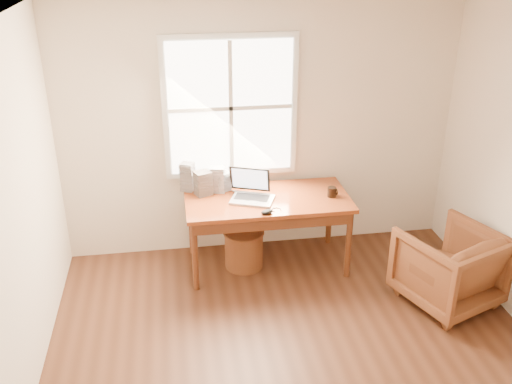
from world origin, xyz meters
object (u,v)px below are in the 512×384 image
at_px(desk, 267,200).
at_px(laptop, 252,185).
at_px(wicker_stool, 244,249).
at_px(cd_stack_a, 218,179).
at_px(armchair, 449,267).
at_px(coffee_mug, 332,192).

height_order(desk, laptop, laptop).
bearing_deg(wicker_stool, laptop, -27.00).
bearing_deg(cd_stack_a, laptop, -41.22).
bearing_deg(armchair, laptop, -48.00).
xyz_separation_m(desk, laptop, (-0.15, -0.04, 0.18)).
height_order(coffee_mug, cd_stack_a, cd_stack_a).
bearing_deg(cd_stack_a, coffee_mug, -15.16).
xyz_separation_m(desk, wicker_stool, (-0.24, 0.00, -0.54)).
height_order(armchair, wicker_stool, armchair).
bearing_deg(armchair, coffee_mug, -63.67).
distance_m(wicker_stool, laptop, 0.72).
bearing_deg(laptop, wicker_stool, 174.34).
relative_size(wicker_stool, coffee_mug, 3.97).
bearing_deg(desk, cd_stack_a, 153.87).
bearing_deg(laptop, cd_stack_a, 160.13).
bearing_deg(coffee_mug, wicker_stool, 151.40).
relative_size(armchair, cd_stack_a, 2.99).
height_order(laptop, cd_stack_a, laptop).
bearing_deg(desk, wicker_stool, 180.00).
bearing_deg(wicker_stool, desk, -0.00).
distance_m(armchair, cd_stack_a, 2.32).
bearing_deg(coffee_mug, cd_stack_a, 140.79).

